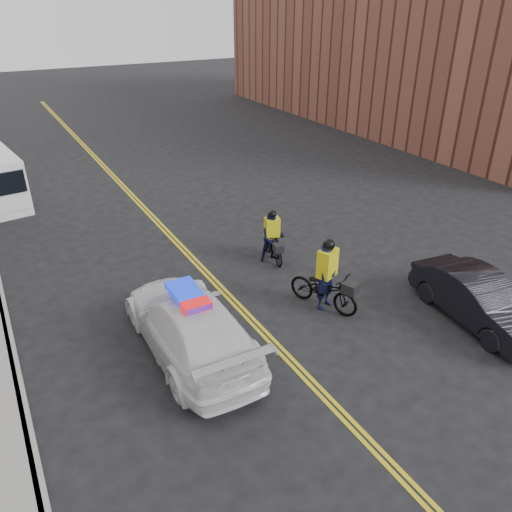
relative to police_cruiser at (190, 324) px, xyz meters
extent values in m
plane|color=black|center=(1.96, -0.53, -0.79)|extent=(120.00, 120.00, 0.00)
cube|color=gold|center=(1.88, 7.47, -0.79)|extent=(0.10, 60.00, 0.01)
cube|color=gold|center=(2.04, 7.47, -0.79)|extent=(0.10, 60.00, 0.01)
cube|color=brown|center=(23.96, 17.47, 4.71)|extent=(12.00, 30.00, 11.00)
imported|color=white|center=(0.00, 0.00, -0.01)|extent=(2.25, 5.43, 1.57)
cube|color=#0C26CC|center=(0.00, 0.00, 0.86)|extent=(0.67, 1.45, 0.16)
imported|color=black|center=(7.42, -2.66, -0.10)|extent=(1.97, 4.34, 1.38)
cube|color=white|center=(-3.22, 11.65, 0.15)|extent=(2.02, 1.04, 1.19)
cube|color=black|center=(-3.17, 11.25, 0.74)|extent=(1.78, 0.34, 0.89)
cylinder|color=black|center=(-2.39, 12.51, -0.45)|extent=(0.34, 0.72, 0.69)
cylinder|color=black|center=(-2.81, 15.65, -0.45)|extent=(0.34, 0.72, 0.69)
imported|color=black|center=(4.18, -0.02, -0.21)|extent=(1.56, 2.33, 1.16)
imported|color=black|center=(4.18, -0.02, 0.20)|extent=(0.85, 0.72, 1.99)
cube|color=#D2C912|center=(4.18, -0.02, 0.64)|extent=(0.67, 0.57, 0.83)
sphere|color=black|center=(4.18, -0.02, 1.21)|extent=(0.33, 0.33, 0.33)
cube|color=black|center=(4.47, -0.73, 0.11)|extent=(0.49, 0.52, 0.31)
imported|color=black|center=(4.32, 3.22, -0.25)|extent=(0.88, 1.87, 1.08)
imported|color=black|center=(4.32, 3.22, 0.04)|extent=(0.93, 0.79, 1.67)
cube|color=#D2C912|center=(4.32, 3.22, 0.41)|extent=(0.53, 0.42, 0.70)
sphere|color=black|center=(4.32, 3.22, 0.89)|extent=(0.28, 0.28, 0.28)
cube|color=black|center=(4.19, 2.59, -0.04)|extent=(0.37, 0.40, 0.26)
camera|label=1|loc=(-3.59, -9.72, 7.29)|focal=35.00mm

